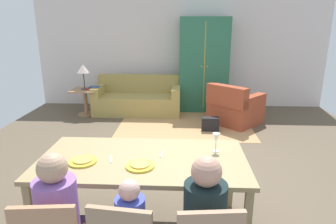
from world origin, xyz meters
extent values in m
cube|color=brown|center=(0.00, 0.50, -0.01)|extent=(6.86, 6.19, 0.02)
cube|color=silver|center=(0.00, 3.64, 1.35)|extent=(6.86, 0.10, 2.70)
cube|color=#9C895B|center=(-0.29, -1.11, 0.74)|extent=(1.91, 0.97, 0.04)
cube|color=#9C895B|center=(-1.18, -1.54, 0.36)|extent=(0.06, 0.06, 0.72)
cube|color=#9C895B|center=(-1.18, -0.68, 0.36)|extent=(0.06, 0.06, 0.72)
cube|color=#9C895B|center=(0.60, -0.68, 0.36)|extent=(0.06, 0.06, 0.72)
cylinder|color=gold|center=(-0.81, -1.23, 0.77)|extent=(0.25, 0.25, 0.02)
cylinder|color=gold|center=(-0.81, -1.23, 0.78)|extent=(0.17, 0.17, 0.01)
cylinder|color=yellow|center=(-0.29, -1.29, 0.77)|extent=(0.25, 0.25, 0.02)
cylinder|color=gold|center=(-0.29, -1.29, 0.78)|extent=(0.17, 0.17, 0.01)
cylinder|color=silver|center=(0.40, -0.93, 0.76)|extent=(0.06, 0.06, 0.01)
cylinder|color=silver|center=(0.40, -0.93, 0.81)|extent=(0.01, 0.01, 0.09)
cone|color=silver|center=(0.40, -0.93, 0.90)|extent=(0.07, 0.07, 0.09)
cube|color=silver|center=(-0.58, -1.16, 0.76)|extent=(0.05, 0.15, 0.01)
cube|color=silver|center=(-0.12, -1.01, 0.76)|extent=(0.04, 0.17, 0.01)
cylinder|color=#8F61B9|center=(-0.81, -1.82, 0.68)|extent=(0.30, 0.30, 0.46)
sphere|color=tan|center=(-0.81, -1.82, 1.00)|extent=(0.21, 0.21, 0.21)
cylinder|color=#4250C1|center=(-0.29, -1.82, 0.62)|extent=(0.22, 0.22, 0.33)
sphere|color=beige|center=(-0.29, -1.82, 0.85)|extent=(0.15, 0.15, 0.15)
cylinder|color=black|center=(0.24, -1.82, 0.68)|extent=(0.30, 0.30, 0.46)
sphere|color=tan|center=(0.24, -1.82, 1.00)|extent=(0.21, 0.21, 0.21)
cube|color=tan|center=(0.12, 2.06, 0.00)|extent=(2.60, 1.80, 0.01)
cube|color=#A7914C|center=(-0.94, 2.86, 0.21)|extent=(1.91, 0.84, 0.42)
cube|color=#A7914C|center=(-0.94, 3.20, 0.62)|extent=(1.91, 0.20, 0.40)
cube|color=#A7914C|center=(-1.80, 2.86, 0.52)|extent=(0.18, 0.84, 0.20)
cube|color=#A7914C|center=(-0.08, 2.86, 0.52)|extent=(0.18, 0.84, 0.20)
cube|color=#A04329|center=(1.15, 2.26, 0.21)|extent=(1.19, 1.19, 0.42)
cube|color=#A04329|center=(0.92, 2.01, 0.62)|extent=(0.76, 0.73, 0.40)
cube|color=#A04329|center=(1.40, 2.03, 0.52)|extent=(0.70, 0.74, 0.20)
cube|color=#A04329|center=(0.91, 2.49, 0.52)|extent=(0.70, 0.74, 0.20)
cube|color=#2B6B4D|center=(0.54, 3.25, 1.05)|extent=(1.10, 0.56, 2.10)
cube|color=gold|center=(0.54, 2.97, 1.05)|extent=(0.02, 0.01, 1.89)
sphere|color=gold|center=(0.48, 2.96, 1.05)|extent=(0.04, 0.04, 0.04)
sphere|color=gold|center=(0.60, 2.96, 1.05)|extent=(0.04, 0.04, 0.04)
cube|color=#A27853|center=(-2.06, 2.66, 0.56)|extent=(0.56, 0.56, 0.03)
cylinder|color=#A27853|center=(-2.06, 2.66, 0.27)|extent=(0.08, 0.08, 0.55)
cylinder|color=#A27853|center=(-2.06, 2.66, 0.01)|extent=(0.36, 0.36, 0.03)
cylinder|color=#41423B|center=(-2.06, 2.66, 0.59)|extent=(0.16, 0.16, 0.02)
cylinder|color=#41423B|center=(-2.06, 2.66, 0.77)|extent=(0.02, 0.02, 0.34)
cone|color=beige|center=(-2.06, 2.66, 1.03)|extent=(0.26, 0.26, 0.18)
cube|color=maroon|center=(-1.91, 2.64, 0.59)|extent=(0.22, 0.16, 0.03)
cube|color=#304F83|center=(-1.86, 2.71, 0.62)|extent=(0.22, 0.16, 0.03)
cube|color=black|center=(0.60, 1.76, 0.13)|extent=(0.32, 0.16, 0.26)
camera|label=1|loc=(0.07, -3.62, 1.95)|focal=31.91mm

